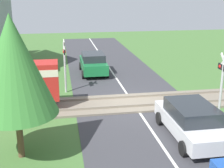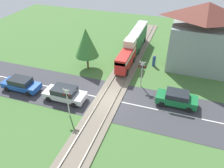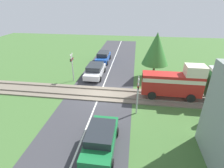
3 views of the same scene
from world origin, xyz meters
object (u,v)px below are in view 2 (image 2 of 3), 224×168
(train, at_px, (133,44))
(car_near_crossing, at_px, (65,93))
(car_behind_queue, at_px, (21,84))
(pedestrian_by_station, at_px, (154,61))
(crossing_signal_west_approach, at_px, (67,99))
(car_far_side, at_px, (177,98))
(station_building, at_px, (201,39))
(crossing_signal_east_approach, at_px, (142,70))

(train, distance_m, car_near_crossing, 12.68)
(car_behind_queue, bearing_deg, pedestrian_by_station, 37.90)
(train, distance_m, crossing_signal_west_approach, 14.28)
(train, height_order, car_near_crossing, train)
(car_near_crossing, xyz_separation_m, crossing_signal_west_approach, (1.63, -2.15, 1.28))
(car_far_side, relative_size, car_behind_queue, 0.94)
(car_far_side, distance_m, crossing_signal_west_approach, 10.79)
(car_behind_queue, height_order, pedestrian_by_station, pedestrian_by_station)
(crossing_signal_west_approach, height_order, station_building, station_building)
(crossing_signal_west_approach, distance_m, station_building, 17.31)
(car_near_crossing, xyz_separation_m, car_far_side, (11.09, 2.88, 0.03))
(station_building, bearing_deg, crossing_signal_west_approach, -129.85)
(car_far_side, height_order, crossing_signal_east_approach, crossing_signal_east_approach)
(train, height_order, car_behind_queue, train)
(crossing_signal_west_approach, relative_size, crossing_signal_east_approach, 1.00)
(train, relative_size, crossing_signal_east_approach, 3.92)
(car_behind_queue, relative_size, pedestrian_by_station, 2.64)
(crossing_signal_west_approach, bearing_deg, pedestrian_by_station, 64.13)
(crossing_signal_west_approach, bearing_deg, crossing_signal_east_approach, 53.29)
(car_far_side, distance_m, station_building, 8.94)
(car_behind_queue, distance_m, pedestrian_by_station, 16.49)
(pedestrian_by_station, bearing_deg, train, 151.95)
(crossing_signal_east_approach, height_order, pedestrian_by_station, crossing_signal_east_approach)
(train, distance_m, pedestrian_by_station, 3.89)
(car_near_crossing, height_order, crossing_signal_west_approach, crossing_signal_west_approach)
(pedestrian_by_station, bearing_deg, car_behind_queue, -142.10)
(car_far_side, distance_m, car_behind_queue, 16.77)
(car_behind_queue, xyz_separation_m, crossing_signal_west_approach, (7.06, -2.15, 1.28))
(train, relative_size, car_behind_queue, 2.93)
(crossing_signal_west_approach, bearing_deg, car_far_side, 27.97)
(car_behind_queue, bearing_deg, train, 50.68)
(car_behind_queue, distance_m, crossing_signal_west_approach, 7.49)
(train, bearing_deg, crossing_signal_east_approach, -68.70)
(train, bearing_deg, car_far_side, -52.97)
(car_far_side, height_order, car_behind_queue, car_far_side)
(car_near_crossing, relative_size, pedestrian_by_station, 2.72)
(car_near_crossing, distance_m, pedestrian_by_station, 12.66)
(crossing_signal_east_approach, xyz_separation_m, pedestrian_by_station, (0.61, 5.11, -1.31))
(car_near_crossing, xyz_separation_m, crossing_signal_east_approach, (6.98, 5.03, 1.28))
(car_far_side, distance_m, crossing_signal_east_approach, 4.81)
(train, distance_m, station_building, 8.67)
(car_behind_queue, relative_size, crossing_signal_west_approach, 1.34)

